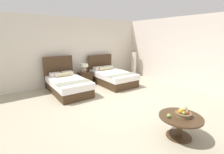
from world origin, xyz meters
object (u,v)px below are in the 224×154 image
bed_near_corner (112,77)px  loose_apple (169,116)px  nightstand (85,78)px  coffee_table (180,122)px  floor_lamp_corner (134,63)px  fruit_bowl (183,112)px  bed_near_window (68,85)px  table_lamp (84,67)px

bed_near_corner → loose_apple: bed_near_corner is taller
nightstand → bed_near_corner: bearing=-34.4°
coffee_table → floor_lamp_corner: floor_lamp_corner is taller
coffee_table → fruit_bowl: (0.05, -0.02, 0.21)m
bed_near_window → table_lamp: (1.08, 0.69, 0.47)m
nightstand → table_lamp: table_lamp is taller
table_lamp → nightstand: bearing=-90.0°
nightstand → coffee_table: size_ratio=0.62×
nightstand → table_lamp: bearing=90.0°
table_lamp → coffee_table: bearing=-93.1°
loose_apple → floor_lamp_corner: floor_lamp_corner is taller
nightstand → fruit_bowl: (-0.21, -4.80, 0.29)m
bed_near_window → fruit_bowl: bearing=-78.1°
coffee_table → fruit_bowl: bearing=-17.2°
nightstand → fruit_bowl: 4.82m
bed_near_window → nightstand: 1.27m
bed_near_window → nightstand: bearing=31.8°
fruit_bowl → floor_lamp_corner: floor_lamp_corner is taller
bed_near_corner → loose_apple: size_ratio=26.21×
fruit_bowl → bed_near_corner: bearing=73.9°
bed_near_corner → table_lamp: bearing=144.8°
floor_lamp_corner → table_lamp: bearing=177.9°
fruit_bowl → table_lamp: bearing=87.5°
loose_apple → fruit_bowl: bearing=-23.5°
fruit_bowl → floor_lamp_corner: (3.12, 4.72, 0.11)m
nightstand → coffee_table: (-0.26, -4.79, 0.08)m
fruit_bowl → floor_lamp_corner: bearing=56.5°
table_lamp → fruit_bowl: bearing=-92.5°
bed_near_window → table_lamp: bearing=32.5°
bed_near_window → table_lamp: 1.37m
bed_near_corner → floor_lamp_corner: 2.05m
nightstand → table_lamp: size_ratio=1.43×
table_lamp → bed_near_corner: bearing=-35.2°
bed_near_corner → loose_apple: 4.27m
bed_near_corner → nightstand: bearing=145.6°
bed_near_corner → coffee_table: size_ratio=2.50×
bed_near_window → coffee_table: 4.20m
coffee_table → nightstand: bearing=86.9°
nightstand → loose_apple: size_ratio=6.48×
coffee_table → loose_apple: 0.32m
table_lamp → floor_lamp_corner: bearing=-2.1°
coffee_table → bed_near_corner: bearing=73.2°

